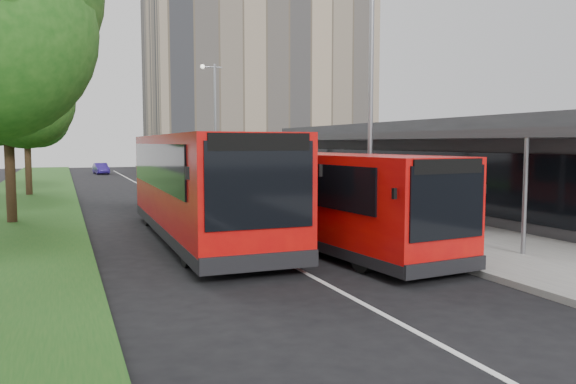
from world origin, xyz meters
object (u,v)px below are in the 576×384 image
lamp_post_near (369,91)px  bollard (247,184)px  tree_mid (6,86)px  bus_second (202,187)px  litter_bin (325,197)px  tree_far (26,108)px  car_near (146,171)px  car_far (101,169)px  bus_main (330,200)px  lamp_post_far (214,117)px

lamp_post_near → bollard: 16.33m
tree_mid → bus_second: 9.05m
bus_second → litter_bin: 8.95m
tree_far → bollard: size_ratio=9.13×
car_near → car_far: size_ratio=0.91×
lamp_post_near → car_near: (-2.19, 36.27, -4.20)m
car_near → bus_second: bearing=-94.8°
tree_far → car_near: tree_far is taller
bus_main → car_near: size_ratio=3.26×
lamp_post_far → litter_bin: lamp_post_far is taller
litter_bin → bollard: size_ratio=1.08×
tree_mid → lamp_post_far: 17.08m
tree_far → bus_second: bearing=-72.0°
tree_far → bus_second: tree_far is taller
bus_second → bollard: 16.00m
tree_far → litter_bin: tree_far is taller
tree_far → bus_main: size_ratio=0.79×
bus_main → litter_bin: bus_main is taller
lamp_post_far → car_near: lamp_post_far is taller
bus_main → tree_far: bearing=107.9°
bus_main → bus_second: 4.10m
bus_second → litter_bin: bearing=39.4°
car_far → tree_mid: bearing=-104.6°
litter_bin → car_far: (-7.47, 35.03, -0.07)m
tree_mid → bus_main: size_ratio=0.81×
lamp_post_far → bollard: (0.88, -4.23, -4.14)m
lamp_post_near → lamp_post_far: same height
lamp_post_far → car_far: (-5.82, 21.64, -4.17)m
car_near → lamp_post_near: bearing=-86.4°
lamp_post_near → car_near: lamp_post_near is taller
tree_far → lamp_post_far: bearing=4.9°
lamp_post_near → litter_bin: 7.95m
car_near → lamp_post_far: bearing=-82.2°
lamp_post_near → bus_second: 6.19m
bus_second → litter_bin: bus_second is taller
car_far → lamp_post_near: bearing=-87.9°
tree_mid → litter_bin: tree_mid is taller
lamp_post_near → litter_bin: (1.65, 6.60, -4.11)m
bus_second → lamp_post_near: bearing=-10.6°
lamp_post_far → car_near: bearing=97.7°
tree_mid → lamp_post_near: 13.18m
lamp_post_near → car_near: bearing=93.5°
bus_main → bus_second: bus_second is taller
tree_far → car_far: (5.31, 22.58, -4.47)m
bus_main → car_far: bus_main is taller
lamp_post_near → lamp_post_far: size_ratio=1.00×
tree_mid → car_far: 35.29m
bollard → tree_mid: bearing=-144.0°
lamp_post_near → bus_second: (-5.29, 1.06, -3.04)m
lamp_post_far → car_near: 16.95m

